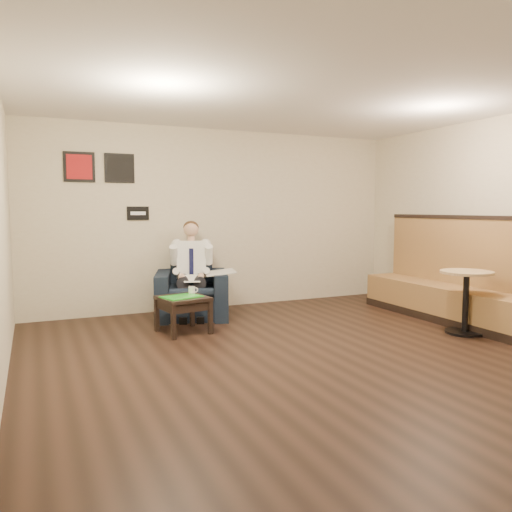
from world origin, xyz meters
name	(u,v)px	position (x,y,z in m)	size (l,w,h in m)	color
ground	(318,356)	(0.00, 0.00, 0.00)	(6.00, 6.00, 0.00)	black
wall_back	(221,219)	(0.00, 3.00, 1.40)	(6.00, 0.02, 2.80)	beige
ceiling	(322,87)	(0.00, 0.00, 2.80)	(6.00, 6.00, 0.02)	white
seating_sign	(138,213)	(-1.30, 2.98, 1.50)	(0.32, 0.02, 0.20)	black
art_print_left	(79,167)	(-2.10, 2.98, 2.15)	(0.42, 0.03, 0.42)	#AD1517
art_print_right	(119,168)	(-1.55, 2.98, 2.15)	(0.42, 0.03, 0.42)	black
armchair	(192,284)	(-0.66, 2.42, 0.49)	(1.00, 1.00, 0.97)	black
seated_man	(191,273)	(-0.70, 2.30, 0.66)	(0.63, 0.95, 1.33)	white
lap_papers	(191,278)	(-0.73, 2.20, 0.60)	(0.22, 0.32, 0.01)	white
newspaper	(220,272)	(-0.30, 2.20, 0.66)	(0.42, 0.53, 0.01)	silver
side_table	(183,315)	(-1.03, 1.58, 0.23)	(0.56, 0.56, 0.46)	black
green_folder	(182,297)	(-1.06, 1.55, 0.47)	(0.46, 0.33, 0.01)	green
coffee_mug	(192,290)	(-0.87, 1.73, 0.51)	(0.08, 0.08, 0.10)	white
smartphone	(181,294)	(-1.01, 1.75, 0.47)	(0.14, 0.07, 0.01)	black
banquette	(449,269)	(2.59, 0.77, 0.72)	(0.68, 2.83, 1.45)	olive
cafe_table	(466,302)	(2.20, 0.09, 0.40)	(0.64, 0.64, 0.79)	tan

